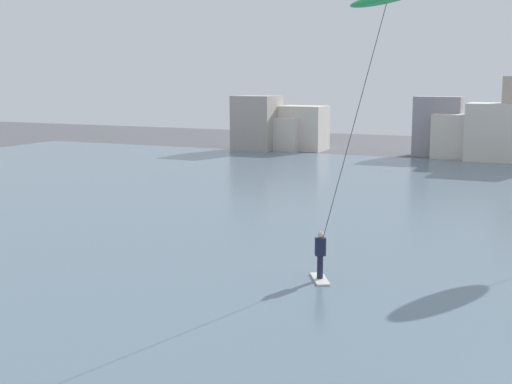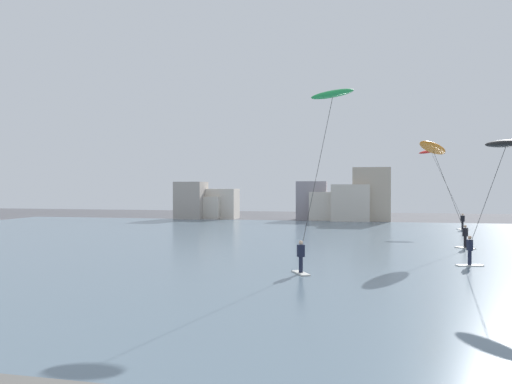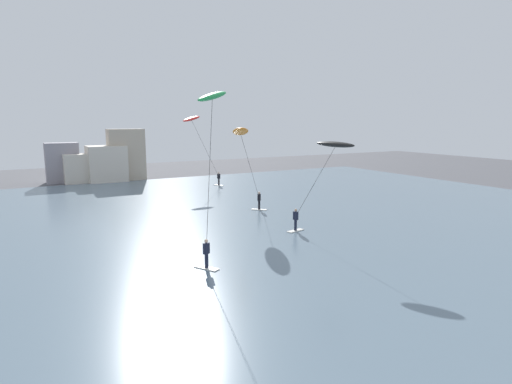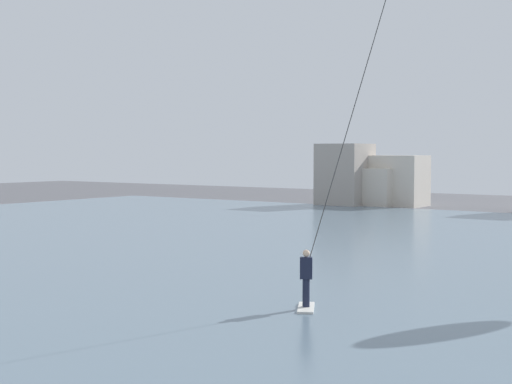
# 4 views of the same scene
# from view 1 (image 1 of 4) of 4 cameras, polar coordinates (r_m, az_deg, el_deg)

# --- Properties ---
(water_bay) EXTENTS (84.00, 52.00, 0.10)m
(water_bay) POSITION_cam_1_polar(r_m,az_deg,el_deg) (33.33, 10.10, -2.32)
(water_bay) COLOR slate
(water_bay) RESTS_ON ground
(far_shore_buildings) EXTENTS (28.11, 5.74, 6.87)m
(far_shore_buildings) POSITION_cam_1_polar(r_m,az_deg,el_deg) (61.14, 11.56, 5.21)
(far_shore_buildings) COLOR #A89E93
(far_shore_buildings) RESTS_ON ground
(kitesurfer_green) EXTENTS (3.29, 3.85, 9.75)m
(kitesurfer_green) POSITION_cam_1_polar(r_m,az_deg,el_deg) (23.71, 10.02, 12.66)
(kitesurfer_green) COLOR silver
(kitesurfer_green) RESTS_ON water_bay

